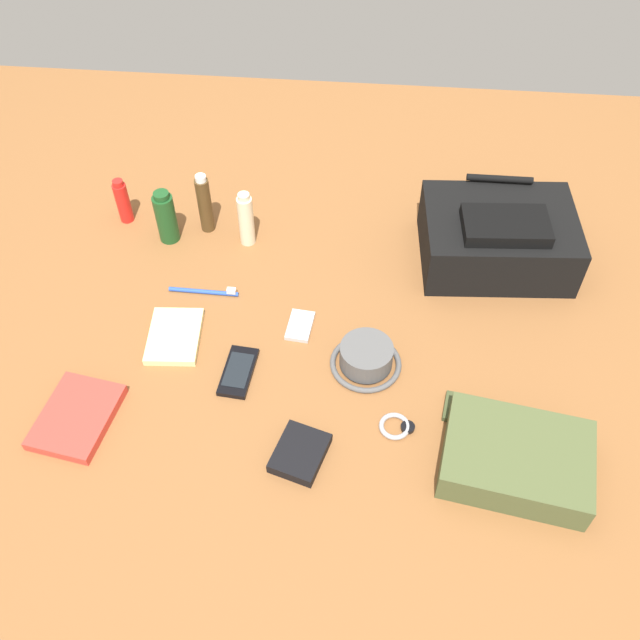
# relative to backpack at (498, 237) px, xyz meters

# --- Properties ---
(ground_plane) EXTENTS (2.64, 2.02, 0.02)m
(ground_plane) POSITION_rel_backpack_xyz_m (-0.39, -0.26, -0.08)
(ground_plane) COLOR brown
(ground_plane) RESTS_ON ground
(backpack) EXTENTS (0.36, 0.28, 0.16)m
(backpack) POSITION_rel_backpack_xyz_m (0.00, 0.00, 0.00)
(backpack) COLOR black
(backpack) RESTS_ON ground_plane
(toiletry_pouch) EXTENTS (0.30, 0.28, 0.07)m
(toiletry_pouch) POSITION_rel_backpack_xyz_m (-0.00, -0.56, -0.04)
(toiletry_pouch) COLOR #47512D
(toiletry_pouch) RESTS_ON ground_plane
(bucket_hat) EXTENTS (0.15, 0.15, 0.06)m
(bucket_hat) POSITION_rel_backpack_xyz_m (-0.29, -0.35, -0.04)
(bucket_hat) COLOR #505050
(bucket_hat) RESTS_ON ground_plane
(sunscreen_spray) EXTENTS (0.03, 0.03, 0.12)m
(sunscreen_spray) POSITION_rel_backpack_xyz_m (-0.91, 0.06, -0.01)
(sunscreen_spray) COLOR red
(sunscreen_spray) RESTS_ON ground_plane
(shampoo_bottle) EXTENTS (0.05, 0.05, 0.14)m
(shampoo_bottle) POSITION_rel_backpack_xyz_m (-0.79, 0.00, -0.00)
(shampoo_bottle) COLOR #19471E
(shampoo_bottle) RESTS_ON ground_plane
(cologne_bottle) EXTENTS (0.03, 0.03, 0.16)m
(cologne_bottle) POSITION_rel_backpack_xyz_m (-0.70, 0.05, 0.01)
(cologne_bottle) COLOR #473319
(cologne_bottle) RESTS_ON ground_plane
(lotion_bottle) EXTENTS (0.04, 0.04, 0.15)m
(lotion_bottle) POSITION_rel_backpack_xyz_m (-0.59, 0.01, 0.00)
(lotion_bottle) COLOR beige
(lotion_bottle) RESTS_ON ground_plane
(paperback_novel) EXTENTS (0.16, 0.20, 0.02)m
(paperback_novel) POSITION_rel_backpack_xyz_m (-0.85, -0.53, -0.06)
(paperback_novel) COLOR red
(paperback_novel) RESTS_ON ground_plane
(cell_phone) EXTENTS (0.07, 0.13, 0.01)m
(cell_phone) POSITION_rel_backpack_xyz_m (-0.55, -0.39, -0.06)
(cell_phone) COLOR black
(cell_phone) RESTS_ON ground_plane
(media_player) EXTENTS (0.06, 0.09, 0.01)m
(media_player) POSITION_rel_backpack_xyz_m (-0.44, -0.26, -0.06)
(media_player) COLOR #B7B7BC
(media_player) RESTS_ON ground_plane
(wristwatch) EXTENTS (0.07, 0.06, 0.01)m
(wristwatch) POSITION_rel_backpack_xyz_m (-0.22, -0.50, -0.06)
(wristwatch) COLOR #99999E
(wristwatch) RESTS_ON ground_plane
(toothbrush) EXTENTS (0.16, 0.01, 0.02)m
(toothbrush) POSITION_rel_backpack_xyz_m (-0.66, -0.17, -0.06)
(toothbrush) COLOR blue
(toothbrush) RESTS_ON ground_plane
(wallet) EXTENTS (0.12, 0.13, 0.02)m
(wallet) POSITION_rel_backpack_xyz_m (-0.40, -0.57, -0.06)
(wallet) COLOR black
(wallet) RESTS_ON ground_plane
(notepad) EXTENTS (0.12, 0.16, 0.02)m
(notepad) POSITION_rel_backpack_xyz_m (-0.71, -0.31, -0.06)
(notepad) COLOR beige
(notepad) RESTS_ON ground_plane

